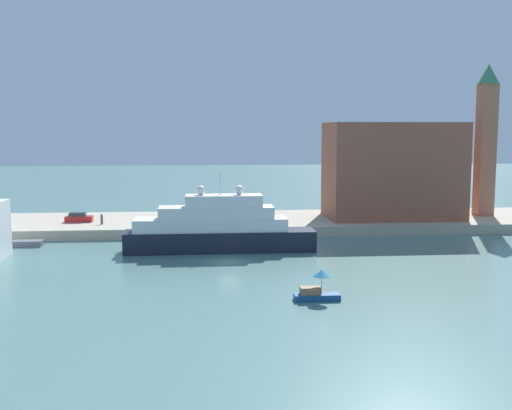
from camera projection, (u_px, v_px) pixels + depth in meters
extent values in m
plane|color=slate|center=(229.00, 262.00, 72.10)|extent=(400.00, 400.00, 0.00)
cube|color=#ADA38E|center=(222.00, 223.00, 97.36)|extent=(110.00, 19.29, 1.46)
cube|color=black|center=(220.00, 241.00, 78.78)|extent=(24.09, 4.51, 2.63)
cube|color=white|center=(211.00, 224.00, 78.41)|extent=(19.27, 4.15, 1.62)
cube|color=white|center=(216.00, 212.00, 78.29)|extent=(14.45, 3.79, 1.47)
cube|color=white|center=(224.00, 201.00, 78.20)|extent=(9.64, 3.43, 1.47)
cylinder|color=silver|center=(220.00, 184.00, 77.90)|extent=(0.16, 0.16, 2.74)
sphere|color=white|center=(239.00, 190.00, 78.21)|extent=(1.19, 1.19, 1.19)
sphere|color=white|center=(201.00, 190.00, 77.78)|extent=(1.19, 1.19, 1.19)
cube|color=navy|center=(317.00, 297.00, 56.08)|extent=(4.16, 1.32, 0.58)
cube|color=#8C6647|center=(310.00, 291.00, 55.95)|extent=(1.83, 1.06, 0.66)
cylinder|color=#B2B2B2|center=(322.00, 285.00, 55.98)|extent=(0.06, 0.06, 1.62)
cone|color=teal|center=(322.00, 273.00, 55.85)|extent=(1.73, 1.73, 0.61)
cube|color=#595966|center=(22.00, 244.00, 81.93)|extent=(5.19, 1.74, 0.78)
cube|color=#93513D|center=(393.00, 170.00, 97.90)|extent=(20.64, 11.58, 15.04)
cube|color=#9E664C|center=(485.00, 150.00, 100.20)|extent=(2.62, 2.62, 21.21)
cone|color=#387A5B|center=(489.00, 74.00, 98.73)|extent=(3.40, 3.40, 3.11)
cube|color=#B21E1E|center=(79.00, 219.00, 93.97)|extent=(4.07, 1.70, 0.87)
cube|color=#262D33|center=(78.00, 214.00, 93.86)|extent=(2.44, 1.53, 0.56)
cylinder|color=#4C4C4C|center=(102.00, 220.00, 91.53)|extent=(0.36, 0.36, 1.36)
sphere|color=tan|center=(102.00, 214.00, 91.44)|extent=(0.24, 0.24, 0.24)
cylinder|color=black|center=(208.00, 224.00, 89.18)|extent=(0.39, 0.39, 0.81)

